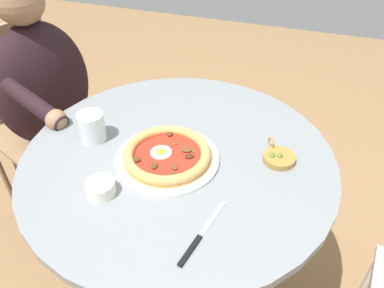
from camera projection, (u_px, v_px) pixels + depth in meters
name	position (u px, v px, depth m)	size (l,w,h in m)	color
dining_table	(179.00, 195.00, 1.18)	(0.91, 0.91, 0.74)	gray
pizza_on_plate	(167.00, 155.00, 1.04)	(0.30, 0.30, 0.04)	white
water_glass	(92.00, 129.00, 1.11)	(0.08, 0.08, 0.09)	silver
steak_knife	(197.00, 241.00, 0.83)	(0.21, 0.05, 0.01)	silver
ramekin_capers	(101.00, 188.00, 0.94)	(0.07, 0.07, 0.04)	white
olive_pan	(278.00, 157.00, 1.05)	(0.10, 0.09, 0.04)	olive
diner_person	(55.00, 127.00, 1.57)	(0.50, 0.47, 1.12)	#282833
cafe_chair_diner	(34.00, 109.00, 1.62)	(0.56, 0.56, 0.88)	#957050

